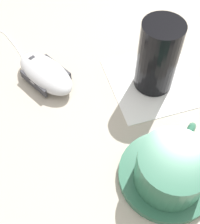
{
  "coord_description": "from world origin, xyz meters",
  "views": [
    {
      "loc": [
        0.2,
        -0.2,
        0.4
      ],
      "look_at": [
        -0.02,
        -0.06,
        0.03
      ],
      "focal_mm": 50.0,
      "sensor_mm": 36.0,
      "label": 1
    }
  ],
  "objects_px": {
    "saucer": "(166,175)",
    "coffee_cup": "(172,168)",
    "drinking_glass": "(158,57)",
    "computer_mouse": "(46,73)"
  },
  "relations": [
    {
      "from": "saucer",
      "to": "drinking_glass",
      "type": "xyz_separation_m",
      "value": [
        -0.14,
        0.09,
        0.06
      ]
    },
    {
      "from": "saucer",
      "to": "coffee_cup",
      "type": "height_order",
      "value": "coffee_cup"
    },
    {
      "from": "coffee_cup",
      "to": "computer_mouse",
      "type": "distance_m",
      "value": 0.26
    },
    {
      "from": "saucer",
      "to": "computer_mouse",
      "type": "xyz_separation_m",
      "value": [
        -0.24,
        -0.06,
        0.01
      ]
    },
    {
      "from": "saucer",
      "to": "drinking_glass",
      "type": "relative_size",
      "value": 1.1
    },
    {
      "from": "saucer",
      "to": "coffee_cup",
      "type": "relative_size",
      "value": 1.16
    },
    {
      "from": "coffee_cup",
      "to": "computer_mouse",
      "type": "bearing_deg",
      "value": -166.71
    },
    {
      "from": "computer_mouse",
      "to": "drinking_glass",
      "type": "bearing_deg",
      "value": 55.91
    },
    {
      "from": "computer_mouse",
      "to": "drinking_glass",
      "type": "distance_m",
      "value": 0.18
    },
    {
      "from": "saucer",
      "to": "drinking_glass",
      "type": "height_order",
      "value": "drinking_glass"
    }
  ]
}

